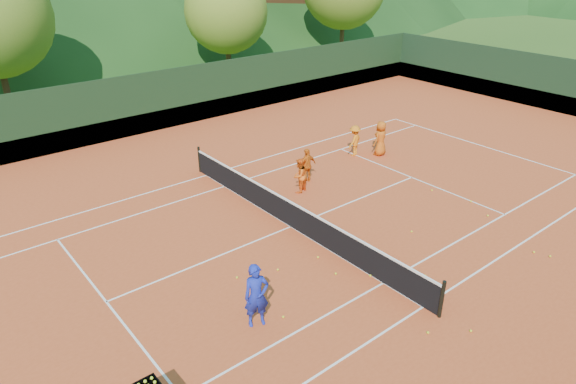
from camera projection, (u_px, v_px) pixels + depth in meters
ground at (291, 227)px, 17.34m from camera, size 400.00×400.00×0.00m
clay_court at (291, 227)px, 17.34m from camera, size 40.00×24.00×0.02m
coach at (256, 296)px, 12.55m from camera, size 0.73×0.60×1.72m
student_a at (299, 176)px, 19.46m from camera, size 0.78×0.69×1.36m
student_b at (307, 165)px, 20.29m from camera, size 0.83×0.37×1.41m
student_c at (381, 138)px, 22.87m from camera, size 0.82×0.58×1.57m
student_d at (354, 141)px, 22.86m from camera, size 1.02×0.78×1.39m
tennis_ball_0 at (534, 252)px, 15.84m from camera, size 0.07×0.07×0.07m
tennis_ball_1 at (471, 201)px, 18.95m from camera, size 0.07×0.07×0.07m
tennis_ball_3 at (488, 216)px, 17.96m from camera, size 0.07×0.07×0.07m
tennis_ball_4 at (432, 190)px, 19.81m from camera, size 0.07×0.07×0.07m
tennis_ball_5 at (471, 331)px, 12.62m from camera, size 0.07×0.07×0.07m
tennis_ball_7 at (283, 317)px, 13.10m from camera, size 0.07×0.07×0.07m
tennis_ball_8 at (412, 232)px, 16.97m from camera, size 0.07×0.07×0.07m
tennis_ball_9 at (428, 333)px, 12.57m from camera, size 0.07×0.07×0.07m
tennis_ball_10 at (432, 295)px, 13.92m from camera, size 0.07×0.07×0.07m
tennis_ball_12 at (237, 278)px, 14.64m from camera, size 0.07×0.07×0.07m
tennis_ball_13 at (336, 274)px, 14.81m from camera, size 0.07×0.07×0.07m
tennis_ball_15 at (318, 257)px, 15.58m from camera, size 0.07×0.07×0.07m
tennis_ball_18 at (370, 276)px, 14.72m from camera, size 0.07×0.07×0.07m
tennis_ball_19 at (550, 256)px, 15.63m from camera, size 0.07×0.07×0.07m
tennis_ball_21 at (425, 276)px, 14.72m from camera, size 0.07×0.07×0.07m
tennis_ball_22 at (278, 270)px, 14.99m from camera, size 0.07×0.07×0.07m
court_lines at (291, 227)px, 17.33m from camera, size 23.83×11.03×0.00m
tennis_net at (291, 214)px, 17.11m from camera, size 0.10×12.07×1.10m
perimeter_fence at (291, 193)px, 16.79m from camera, size 40.40×24.24×3.00m
tree_c at (226, 11)px, 34.28m from camera, size 5.60×5.60×7.35m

